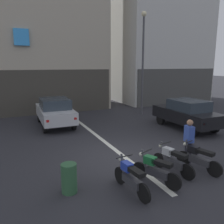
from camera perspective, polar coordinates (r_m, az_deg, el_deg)
ground_plane at (r=9.17m, az=3.16°, el=-11.11°), size 120.00×120.00×0.00m
lane_centre_line at (r=14.49m, az=-7.88°, el=-2.64°), size 0.20×18.00×0.01m
building_far_right at (r=25.96m, az=9.72°, el=23.23°), size 8.74×9.30×17.72m
car_silver_crossing_near at (r=13.87m, az=-13.95°, el=0.22°), size 1.83×4.13×1.64m
car_black_parked_kerbside at (r=13.55m, az=18.01°, el=-0.27°), size 1.82×4.12×1.64m
car_red_down_street at (r=21.14m, az=-9.72°, el=4.22°), size 2.15×4.25×1.64m
street_lamp at (r=16.52m, az=7.69°, el=14.07°), size 0.36×0.36×7.07m
motorcycle_blue_row_leftmost at (r=6.71m, az=4.67°, el=-15.77°), size 0.55×1.67×0.98m
motorcycle_green_row_left_mid at (r=7.24m, az=10.69°, el=-13.79°), size 0.77×1.55×0.98m
motorcycle_silver_row_centre at (r=8.00m, az=14.77°, el=-11.44°), size 0.57×1.64×0.98m
motorcycle_black_row_right_mid at (r=8.44m, az=20.57°, el=-10.57°), size 0.61×1.63×0.98m
person_by_motorcycles at (r=8.67m, az=18.45°, el=-7.04°), size 0.29×0.40×1.67m
trash_bin at (r=6.80m, az=-10.58°, el=-15.84°), size 0.44×0.44×0.85m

